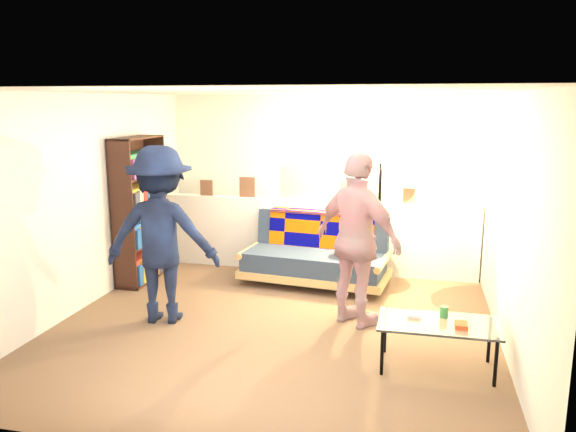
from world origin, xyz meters
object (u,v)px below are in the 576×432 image
object	(u,v)px
bookshelf	(140,215)
floor_lamp	(381,195)
coffee_table	(439,325)
person_right	(358,240)
futon_sofa	(317,255)
person_left	(161,235)

from	to	relation	value
bookshelf	floor_lamp	distance (m)	3.09
bookshelf	coffee_table	distance (m)	4.12
bookshelf	person_right	xyz separation A→B (m)	(2.90, -0.88, 0.04)
futon_sofa	bookshelf	distance (m)	2.35
bookshelf	floor_lamp	bearing A→B (deg)	9.94
bookshelf	coffee_table	size ratio (longest dim) A/B	1.82
coffee_table	person_right	bearing A→B (deg)	133.51
futon_sofa	coffee_table	distance (m)	2.54
bookshelf	person_right	distance (m)	3.03
coffee_table	person_right	world-z (taller)	person_right
futon_sofa	coffee_table	world-z (taller)	futon_sofa
bookshelf	coffee_table	bearing A→B (deg)	-25.00
coffee_table	futon_sofa	bearing A→B (deg)	124.68
futon_sofa	person_left	distance (m)	2.17
futon_sofa	person_left	bearing A→B (deg)	-131.34
floor_lamp	person_left	xyz separation A→B (m)	(-2.15, -1.75, -0.22)
futon_sofa	bookshelf	bearing A→B (deg)	-171.05
floor_lamp	person_right	xyz separation A→B (m)	(-0.13, -1.41, -0.24)
futon_sofa	bookshelf	world-z (taller)	bookshelf
coffee_table	person_left	xyz separation A→B (m)	(-2.83, 0.51, 0.53)
coffee_table	floor_lamp	bearing A→B (deg)	106.63
floor_lamp	person_right	world-z (taller)	person_right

